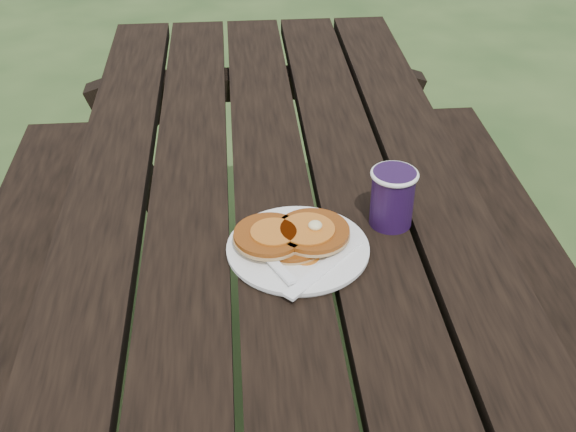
{
  "coord_description": "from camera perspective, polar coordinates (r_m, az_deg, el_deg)",
  "views": [
    {
      "loc": [
        -0.06,
        -1.08,
        1.47
      ],
      "look_at": [
        0.02,
        -0.14,
        0.8
      ],
      "focal_mm": 45.0,
      "sensor_mm": 36.0,
      "label": 1
    }
  ],
  "objects": [
    {
      "name": "picnic_table",
      "position": [
        1.55,
        -1.01,
        -10.26
      ],
      "size": [
        1.36,
        1.8,
        0.75
      ],
      "color": "black",
      "rests_on": "ground"
    },
    {
      "name": "plate",
      "position": [
        1.16,
        0.79,
        -2.65
      ],
      "size": [
        0.25,
        0.25,
        0.01
      ],
      "primitive_type": "cylinder",
      "rotation": [
        0.0,
        0.0,
        0.11
      ],
      "color": "white",
      "rests_on": "picnic_table"
    },
    {
      "name": "pancake_stack",
      "position": [
        1.16,
        0.36,
        -1.53
      ],
      "size": [
        0.19,
        0.12,
        0.04
      ],
      "rotation": [
        0.0,
        0.0,
        0.34
      ],
      "color": "#873F0F",
      "rests_on": "plate"
    },
    {
      "name": "knife",
      "position": [
        1.12,
        2.9,
        -4.1
      ],
      "size": [
        0.14,
        0.14,
        0.0
      ],
      "primitive_type": "cube",
      "rotation": [
        0.0,
        0.0,
        -0.77
      ],
      "color": "white",
      "rests_on": "plate"
    },
    {
      "name": "coffee_cup",
      "position": [
        1.21,
        8.27,
        1.69
      ],
      "size": [
        0.08,
        0.08,
        0.1
      ],
      "rotation": [
        0.0,
        0.0,
        0.12
      ],
      "color": "#210E34",
      "rests_on": "picnic_table"
    },
    {
      "name": "fork",
      "position": [
        1.12,
        -1.1,
        -3.74
      ],
      "size": [
        0.1,
        0.16,
        0.01
      ],
      "primitive_type": null,
      "rotation": [
        0.0,
        0.0,
        0.46
      ],
      "color": "white",
      "rests_on": "plate"
    }
  ]
}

